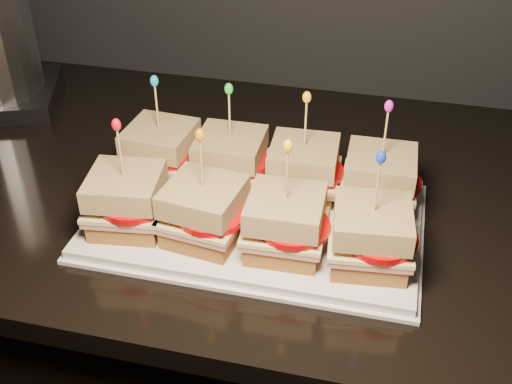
# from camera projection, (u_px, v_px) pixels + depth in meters

# --- Properties ---
(granite_slab) EXTENTS (2.71, 0.71, 0.03)m
(granite_slab) POSITION_uv_depth(u_px,v_px,m) (477.00, 220.00, 0.94)
(granite_slab) COLOR black
(granite_slab) RESTS_ON cabinet
(platter) EXTENTS (0.45, 0.28, 0.02)m
(platter) POSITION_uv_depth(u_px,v_px,m) (256.00, 219.00, 0.90)
(platter) COLOR white
(platter) RESTS_ON granite_slab
(platter_rim) EXTENTS (0.46, 0.29, 0.01)m
(platter_rim) POSITION_uv_depth(u_px,v_px,m) (256.00, 222.00, 0.91)
(platter_rim) COLOR white
(platter_rim) RESTS_ON granite_slab
(sandwich_0_bread_bot) EXTENTS (0.10, 0.10, 0.03)m
(sandwich_0_bread_bot) POSITION_uv_depth(u_px,v_px,m) (163.00, 167.00, 0.97)
(sandwich_0_bread_bot) COLOR brown
(sandwich_0_bread_bot) RESTS_ON platter
(sandwich_0_ham) EXTENTS (0.11, 0.10, 0.01)m
(sandwich_0_ham) POSITION_uv_depth(u_px,v_px,m) (162.00, 158.00, 0.97)
(sandwich_0_ham) COLOR #B65751
(sandwich_0_ham) RESTS_ON sandwich_0_bread_bot
(sandwich_0_cheese) EXTENTS (0.11, 0.11, 0.01)m
(sandwich_0_cheese) POSITION_uv_depth(u_px,v_px,m) (161.00, 154.00, 0.96)
(sandwich_0_cheese) COLOR beige
(sandwich_0_cheese) RESTS_ON sandwich_0_ham
(sandwich_0_tomato) EXTENTS (0.09, 0.09, 0.01)m
(sandwich_0_tomato) POSITION_uv_depth(u_px,v_px,m) (167.00, 152.00, 0.95)
(sandwich_0_tomato) COLOR #BB0507
(sandwich_0_tomato) RESTS_ON sandwich_0_cheese
(sandwich_0_bread_top) EXTENTS (0.10, 0.10, 0.03)m
(sandwich_0_bread_top) POSITION_uv_depth(u_px,v_px,m) (160.00, 138.00, 0.95)
(sandwich_0_bread_top) COLOR #5C350D
(sandwich_0_bread_top) RESTS_ON sandwich_0_tomato
(sandwich_0_pick) EXTENTS (0.00, 0.00, 0.09)m
(sandwich_0_pick) POSITION_uv_depth(u_px,v_px,m) (157.00, 110.00, 0.92)
(sandwich_0_pick) COLOR tan
(sandwich_0_pick) RESTS_ON sandwich_0_bread_top
(sandwich_0_frill) EXTENTS (0.01, 0.01, 0.02)m
(sandwich_0_frill) POSITION_uv_depth(u_px,v_px,m) (154.00, 81.00, 0.89)
(sandwich_0_frill) COLOR #1192B3
(sandwich_0_frill) RESTS_ON sandwich_0_pick
(sandwich_1_bread_bot) EXTENTS (0.09, 0.09, 0.03)m
(sandwich_1_bread_bot) POSITION_uv_depth(u_px,v_px,m) (231.00, 176.00, 0.95)
(sandwich_1_bread_bot) COLOR brown
(sandwich_1_bread_bot) RESTS_ON platter
(sandwich_1_ham) EXTENTS (0.10, 0.10, 0.01)m
(sandwich_1_ham) POSITION_uv_depth(u_px,v_px,m) (231.00, 167.00, 0.94)
(sandwich_1_ham) COLOR #B65751
(sandwich_1_ham) RESTS_ON sandwich_1_bread_bot
(sandwich_1_cheese) EXTENTS (0.10, 0.10, 0.01)m
(sandwich_1_cheese) POSITION_uv_depth(u_px,v_px,m) (231.00, 163.00, 0.94)
(sandwich_1_cheese) COLOR beige
(sandwich_1_cheese) RESTS_ON sandwich_1_ham
(sandwich_1_tomato) EXTENTS (0.09, 0.09, 0.01)m
(sandwich_1_tomato) POSITION_uv_depth(u_px,v_px,m) (237.00, 162.00, 0.93)
(sandwich_1_tomato) COLOR #BB0507
(sandwich_1_tomato) RESTS_ON sandwich_1_cheese
(sandwich_1_bread_top) EXTENTS (0.10, 0.10, 0.03)m
(sandwich_1_bread_top) POSITION_uv_depth(u_px,v_px,m) (230.00, 146.00, 0.92)
(sandwich_1_bread_top) COLOR #5C350D
(sandwich_1_bread_top) RESTS_ON sandwich_1_tomato
(sandwich_1_pick) EXTENTS (0.00, 0.00, 0.09)m
(sandwich_1_pick) POSITION_uv_depth(u_px,v_px,m) (230.00, 118.00, 0.90)
(sandwich_1_pick) COLOR tan
(sandwich_1_pick) RESTS_ON sandwich_1_bread_top
(sandwich_1_frill) EXTENTS (0.01, 0.01, 0.02)m
(sandwich_1_frill) POSITION_uv_depth(u_px,v_px,m) (229.00, 89.00, 0.87)
(sandwich_1_frill) COLOR green
(sandwich_1_frill) RESTS_ON sandwich_1_pick
(sandwich_2_bread_bot) EXTENTS (0.10, 0.10, 0.03)m
(sandwich_2_bread_bot) POSITION_uv_depth(u_px,v_px,m) (302.00, 186.00, 0.93)
(sandwich_2_bread_bot) COLOR brown
(sandwich_2_bread_bot) RESTS_ON platter
(sandwich_2_ham) EXTENTS (0.11, 0.10, 0.01)m
(sandwich_2_ham) POSITION_uv_depth(u_px,v_px,m) (303.00, 176.00, 0.92)
(sandwich_2_ham) COLOR #B65751
(sandwich_2_ham) RESTS_ON sandwich_2_bread_bot
(sandwich_2_cheese) EXTENTS (0.11, 0.10, 0.01)m
(sandwich_2_cheese) POSITION_uv_depth(u_px,v_px,m) (303.00, 172.00, 0.92)
(sandwich_2_cheese) COLOR beige
(sandwich_2_cheese) RESTS_ON sandwich_2_ham
(sandwich_2_tomato) EXTENTS (0.09, 0.09, 0.01)m
(sandwich_2_tomato) POSITION_uv_depth(u_px,v_px,m) (311.00, 171.00, 0.91)
(sandwich_2_tomato) COLOR #BB0507
(sandwich_2_tomato) RESTS_ON sandwich_2_cheese
(sandwich_2_bread_top) EXTENTS (0.10, 0.10, 0.03)m
(sandwich_2_bread_top) POSITION_uv_depth(u_px,v_px,m) (304.00, 156.00, 0.90)
(sandwich_2_bread_top) COLOR #5C350D
(sandwich_2_bread_top) RESTS_ON sandwich_2_tomato
(sandwich_2_pick) EXTENTS (0.00, 0.00, 0.09)m
(sandwich_2_pick) POSITION_uv_depth(u_px,v_px,m) (305.00, 127.00, 0.88)
(sandwich_2_pick) COLOR tan
(sandwich_2_pick) RESTS_ON sandwich_2_bread_top
(sandwich_2_frill) EXTENTS (0.01, 0.01, 0.02)m
(sandwich_2_frill) POSITION_uv_depth(u_px,v_px,m) (307.00, 97.00, 0.85)
(sandwich_2_frill) COLOR yellow
(sandwich_2_frill) RESTS_ON sandwich_2_pick
(sandwich_3_bread_bot) EXTENTS (0.09, 0.09, 0.03)m
(sandwich_3_bread_bot) POSITION_uv_depth(u_px,v_px,m) (377.00, 196.00, 0.91)
(sandwich_3_bread_bot) COLOR brown
(sandwich_3_bread_bot) RESTS_ON platter
(sandwich_3_ham) EXTENTS (0.10, 0.10, 0.01)m
(sandwich_3_ham) POSITION_uv_depth(u_px,v_px,m) (378.00, 186.00, 0.90)
(sandwich_3_ham) COLOR #B65751
(sandwich_3_ham) RESTS_ON sandwich_3_bread_bot
(sandwich_3_cheese) EXTENTS (0.11, 0.10, 0.01)m
(sandwich_3_cheese) POSITION_uv_depth(u_px,v_px,m) (379.00, 182.00, 0.90)
(sandwich_3_cheese) COLOR beige
(sandwich_3_cheese) RESTS_ON sandwich_3_ham
(sandwich_3_tomato) EXTENTS (0.09, 0.09, 0.01)m
(sandwich_3_tomato) POSITION_uv_depth(u_px,v_px,m) (388.00, 181.00, 0.89)
(sandwich_3_tomato) COLOR #BB0507
(sandwich_3_tomato) RESTS_ON sandwich_3_cheese
(sandwich_3_bread_top) EXTENTS (0.10, 0.10, 0.03)m
(sandwich_3_bread_top) POSITION_uv_depth(u_px,v_px,m) (381.00, 165.00, 0.88)
(sandwich_3_bread_top) COLOR #5C350D
(sandwich_3_bread_top) RESTS_ON sandwich_3_tomato
(sandwich_3_pick) EXTENTS (0.00, 0.00, 0.09)m
(sandwich_3_pick) POSITION_uv_depth(u_px,v_px,m) (385.00, 136.00, 0.86)
(sandwich_3_pick) COLOR tan
(sandwich_3_pick) RESTS_ON sandwich_3_bread_top
(sandwich_3_frill) EXTENTS (0.01, 0.01, 0.02)m
(sandwich_3_frill) POSITION_uv_depth(u_px,v_px,m) (389.00, 106.00, 0.83)
(sandwich_3_frill) COLOR #C61ABC
(sandwich_3_frill) RESTS_ON sandwich_3_pick
(sandwich_4_bread_bot) EXTENTS (0.10, 0.10, 0.03)m
(sandwich_4_bread_bot) POSITION_uv_depth(u_px,v_px,m) (129.00, 217.00, 0.87)
(sandwich_4_bread_bot) COLOR brown
(sandwich_4_bread_bot) RESTS_ON platter
(sandwich_4_ham) EXTENTS (0.11, 0.11, 0.01)m
(sandwich_4_ham) POSITION_uv_depth(u_px,v_px,m) (128.00, 207.00, 0.86)
(sandwich_4_ham) COLOR #B65751
(sandwich_4_ham) RESTS_ON sandwich_4_bread_bot
(sandwich_4_cheese) EXTENTS (0.12, 0.11, 0.01)m
(sandwich_4_cheese) POSITION_uv_depth(u_px,v_px,m) (127.00, 203.00, 0.86)
(sandwich_4_cheese) COLOR beige
(sandwich_4_cheese) RESTS_ON sandwich_4_ham
(sandwich_4_tomato) EXTENTS (0.09, 0.09, 0.01)m
(sandwich_4_tomato) POSITION_uv_depth(u_px,v_px,m) (133.00, 202.00, 0.85)
(sandwich_4_tomato) COLOR #BB0507
(sandwich_4_tomato) RESTS_ON sandwich_4_cheese
(sandwich_4_bread_top) EXTENTS (0.11, 0.11, 0.03)m
(sandwich_4_bread_top) POSITION_uv_depth(u_px,v_px,m) (125.00, 186.00, 0.84)
(sandwich_4_bread_top) COLOR #5C350D
(sandwich_4_bread_top) RESTS_ON sandwich_4_tomato
(sandwich_4_pick) EXTENTS (0.00, 0.00, 0.09)m
(sandwich_4_pick) POSITION_uv_depth(u_px,v_px,m) (121.00, 156.00, 0.82)
(sandwich_4_pick) COLOR tan
(sandwich_4_pick) RESTS_ON sandwich_4_bread_top
(sandwich_4_frill) EXTENTS (0.01, 0.01, 0.02)m
(sandwich_4_frill) POSITION_uv_depth(u_px,v_px,m) (116.00, 125.00, 0.79)
(sandwich_4_frill) COLOR red
(sandwich_4_frill) RESTS_ON sandwich_4_pick
(sandwich_5_bread_bot) EXTENTS (0.10, 0.10, 0.03)m
(sandwich_5_bread_bot) POSITION_uv_depth(u_px,v_px,m) (205.00, 229.00, 0.85)
(sandwich_5_bread_bot) COLOR brown
(sandwich_5_bread_bot) RESTS_ON platter
(sandwich_5_ham) EXTENTS (0.11, 0.11, 0.01)m
(sandwich_5_ham) POSITION_uv_depth(u_px,v_px,m) (204.00, 219.00, 0.84)
(sandwich_5_ham) COLOR #B65751
(sandwich_5_ham) RESTS_ON sandwich_5_bread_bot
(sandwich_5_cheese) EXTENTS (0.12, 0.11, 0.01)m
(sandwich_5_cheese) POSITION_uv_depth(u_px,v_px,m) (204.00, 214.00, 0.84)
(sandwich_5_cheese) COLOR beige
(sandwich_5_cheese) RESTS_ON sandwich_5_ham
(sandwich_5_tomato) EXTENTS (0.09, 0.09, 0.01)m
(sandwich_5_tomato) POSITION_uv_depth(u_px,v_px,m) (211.00, 214.00, 0.83)
(sandwich_5_tomato) COLOR #BB0507
(sandwich_5_tomato) RESTS_ON sandwich_5_cheese
(sandwich_5_bread_top) EXTENTS (0.11, 0.11, 0.03)m
(sandwich_5_bread_top) POSITION_uv_depth(u_px,v_px,m) (203.00, 197.00, 0.82)
(sandwich_5_bread_top) COLOR #5C350D
(sandwich_5_bread_top) RESTS_ON sandwich_5_tomato
(sandwich_5_pick) EXTENTS (0.00, 0.00, 0.09)m
(sandwich_5_pick) POSITION_uv_depth(u_px,v_px,m) (201.00, 167.00, 0.79)
(sandwich_5_pick) COLOR tan
(sandwich_5_pick) RESTS_ON sandwich_5_bread_top
(sandwich_5_frill) EXTENTS (0.01, 0.01, 0.02)m
(sandwich_5_frill) POSITION_uv_depth(u_px,v_px,m) (200.00, 135.00, 0.77)
(sandwich_5_frill) COLOR orange
(sandwich_5_frill) RESTS_ON sandwich_5_pick
(sandwich_6_bread_bot) EXTENTS (0.09, 0.09, 0.03)m
(sandwich_6_bread_bot) POSITION_uv_depth(u_px,v_px,m) (285.00, 241.00, 0.83)
(sandwich_6_bread_bot) COLOR brown
(sandwich_6_bread_bot) RESTS_ON platter
(sandwich_6_ham) EXTENTS (0.10, 0.10, 0.01)m
(sandwich_6_ham) POSITION_uv_depth(u_px,v_px,m) (285.00, 231.00, 0.82)
(sandwich_6_ham) COLOR #B65751
(sandwich_6_ham) RESTS_ON sandwich_6_bread_bot
(sandwich_6_cheese) EXTENTS (0.11, 0.10, 0.01)m
(sandwich_6_cheese) POSITION_uv_depth(u_px,v_px,m) (285.00, 226.00, 0.82)
(sandwich_6_cheese) COLOR beige
(sandwich_6_cheese) RESTS_ON sandwich_6_ham
(sandwich_6_tomato) EXTENTS (0.09, 0.09, 0.01)m
(sandwich_6_tomato) POSITION_uv_depth(u_px,v_px,m) (294.00, 226.00, 0.80)
(sandwich_6_tomato) COLOR #BB0507
(sandwich_6_tomato) RESTS_ON sandwich_6_cheese
(sandwich_6_bread_top) EXTENTS (0.10, 0.10, 0.03)m
(sandwich_6_bread_top) POSITION_uv_depth(u_px,v_px,m) (286.00, 209.00, 0.80)
(sandwich_6_bread_top) COLOR #5C350D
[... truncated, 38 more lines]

